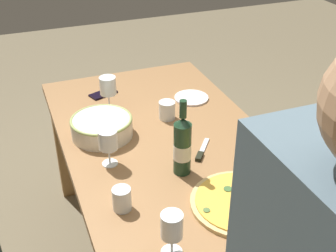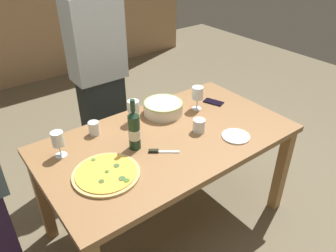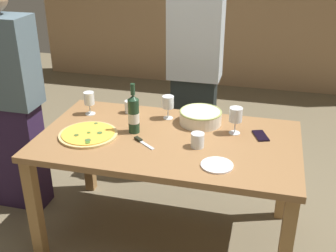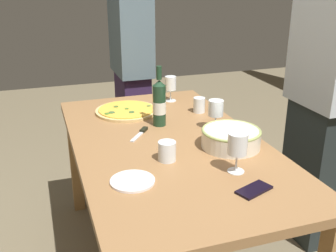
{
  "view_description": "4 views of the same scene",
  "coord_description": "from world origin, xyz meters",
  "px_view_note": "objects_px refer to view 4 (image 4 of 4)",
  "views": [
    {
      "loc": [
        -1.56,
        0.6,
        1.83
      ],
      "look_at": [
        0.0,
        0.0,
        0.83
      ],
      "focal_mm": 47.7,
      "sensor_mm": 36.0,
      "label": 1
    },
    {
      "loc": [
        -1.04,
        -1.36,
        1.9
      ],
      "look_at": [
        0.0,
        0.0,
        0.83
      ],
      "focal_mm": 34.84,
      "sensor_mm": 36.0,
      "label": 2
    },
    {
      "loc": [
        0.56,
        -2.21,
        1.92
      ],
      "look_at": [
        0.0,
        0.0,
        0.83
      ],
      "focal_mm": 44.46,
      "sensor_mm": 36.0,
      "label": 3
    },
    {
      "loc": [
        1.71,
        -0.57,
        1.53
      ],
      "look_at": [
        0.0,
        0.0,
        0.83
      ],
      "focal_mm": 42.93,
      "sensor_mm": 36.0,
      "label": 4
    }
  ],
  "objects_px": {
    "person_guest_left": "(323,99)",
    "pizza": "(127,111)",
    "wine_bottle": "(159,103)",
    "side_plate": "(132,181)",
    "person_host": "(132,70)",
    "pizza_knife": "(141,133)",
    "wine_glass_by_bottle": "(171,85)",
    "wine_glass_near_pizza": "(237,146)",
    "cup_amber": "(167,151)",
    "serving_bowl": "(231,137)",
    "cup_ceramic": "(199,105)",
    "cell_phone": "(254,190)",
    "wine_glass_far_left": "(216,110)",
    "dining_table": "(168,158)"
  },
  "relations": [
    {
      "from": "wine_glass_far_left",
      "to": "person_guest_left",
      "type": "distance_m",
      "value": 0.62
    },
    {
      "from": "cup_amber",
      "to": "cell_phone",
      "type": "xyz_separation_m",
      "value": [
        0.36,
        0.23,
        -0.04
      ]
    },
    {
      "from": "wine_glass_near_pizza",
      "to": "side_plate",
      "type": "height_order",
      "value": "wine_glass_near_pizza"
    },
    {
      "from": "serving_bowl",
      "to": "cup_ceramic",
      "type": "relative_size",
      "value": 3.18
    },
    {
      "from": "wine_bottle",
      "to": "side_plate",
      "type": "bearing_deg",
      "value": -26.98
    },
    {
      "from": "dining_table",
      "to": "wine_glass_near_pizza",
      "type": "distance_m",
      "value": 0.47
    },
    {
      "from": "wine_glass_near_pizza",
      "to": "person_host",
      "type": "relative_size",
      "value": 0.1
    },
    {
      "from": "wine_glass_by_bottle",
      "to": "wine_glass_far_left",
      "type": "xyz_separation_m",
      "value": [
        0.54,
        0.06,
        0.0
      ]
    },
    {
      "from": "pizza",
      "to": "wine_glass_near_pizza",
      "type": "bearing_deg",
      "value": 16.52
    },
    {
      "from": "side_plate",
      "to": "wine_glass_far_left",
      "type": "bearing_deg",
      "value": 127.03
    },
    {
      "from": "wine_glass_far_left",
      "to": "cup_ceramic",
      "type": "height_order",
      "value": "wine_glass_far_left"
    },
    {
      "from": "pizza",
      "to": "person_host",
      "type": "height_order",
      "value": "person_host"
    },
    {
      "from": "serving_bowl",
      "to": "wine_bottle",
      "type": "relative_size",
      "value": 0.87
    },
    {
      "from": "wine_bottle",
      "to": "cup_amber",
      "type": "distance_m",
      "value": 0.44
    },
    {
      "from": "wine_glass_near_pizza",
      "to": "cup_ceramic",
      "type": "xyz_separation_m",
      "value": [
        -0.75,
        0.15,
        -0.07
      ]
    },
    {
      "from": "pizza",
      "to": "cup_ceramic",
      "type": "bearing_deg",
      "value": 71.8
    },
    {
      "from": "side_plate",
      "to": "pizza_knife",
      "type": "bearing_deg",
      "value": 161.26
    },
    {
      "from": "serving_bowl",
      "to": "wine_glass_far_left",
      "type": "xyz_separation_m",
      "value": [
        -0.23,
        0.02,
        0.06
      ]
    },
    {
      "from": "pizza_knife",
      "to": "person_guest_left",
      "type": "xyz_separation_m",
      "value": [
        0.13,
        1.0,
        0.12
      ]
    },
    {
      "from": "dining_table",
      "to": "side_plate",
      "type": "xyz_separation_m",
      "value": [
        0.34,
        -0.26,
        0.1
      ]
    },
    {
      "from": "serving_bowl",
      "to": "side_plate",
      "type": "bearing_deg",
      "value": -70.5
    },
    {
      "from": "wine_bottle",
      "to": "serving_bowl",
      "type": "bearing_deg",
      "value": 31.28
    },
    {
      "from": "side_plate",
      "to": "person_host",
      "type": "height_order",
      "value": "person_host"
    },
    {
      "from": "wine_glass_far_left",
      "to": "side_plate",
      "type": "bearing_deg",
      "value": -52.97
    },
    {
      "from": "wine_glass_by_bottle",
      "to": "cup_amber",
      "type": "distance_m",
      "value": 0.86
    },
    {
      "from": "dining_table",
      "to": "wine_bottle",
      "type": "xyz_separation_m",
      "value": [
        -0.23,
        0.03,
        0.22
      ]
    },
    {
      "from": "wine_glass_by_bottle",
      "to": "side_plate",
      "type": "xyz_separation_m",
      "value": [
        0.95,
        -0.48,
        -0.1
      ]
    },
    {
      "from": "pizza",
      "to": "wine_glass_far_left",
      "type": "relative_size",
      "value": 2.29
    },
    {
      "from": "dining_table",
      "to": "wine_bottle",
      "type": "distance_m",
      "value": 0.32
    },
    {
      "from": "cell_phone",
      "to": "side_plate",
      "type": "bearing_deg",
      "value": -137.58
    },
    {
      "from": "cup_amber",
      "to": "person_host",
      "type": "xyz_separation_m",
      "value": [
        -1.36,
        0.18,
        0.04
      ]
    },
    {
      "from": "pizza_knife",
      "to": "wine_glass_by_bottle",
      "type": "bearing_deg",
      "value": 145.91
    },
    {
      "from": "wine_bottle",
      "to": "person_host",
      "type": "bearing_deg",
      "value": 175.27
    },
    {
      "from": "wine_glass_far_left",
      "to": "person_guest_left",
      "type": "height_order",
      "value": "person_guest_left"
    },
    {
      "from": "person_guest_left",
      "to": "pizza",
      "type": "bearing_deg",
      "value": -26.33
    },
    {
      "from": "wine_bottle",
      "to": "person_guest_left",
      "type": "relative_size",
      "value": 0.19
    },
    {
      "from": "dining_table",
      "to": "pizza_knife",
      "type": "relative_size",
      "value": 10.17
    },
    {
      "from": "dining_table",
      "to": "serving_bowl",
      "type": "height_order",
      "value": "serving_bowl"
    },
    {
      "from": "side_plate",
      "to": "dining_table",
      "type": "bearing_deg",
      "value": 142.44
    },
    {
      "from": "serving_bowl",
      "to": "person_guest_left",
      "type": "height_order",
      "value": "person_guest_left"
    },
    {
      "from": "pizza",
      "to": "cup_amber",
      "type": "relative_size",
      "value": 4.17
    },
    {
      "from": "wine_glass_near_pizza",
      "to": "cup_amber",
      "type": "relative_size",
      "value": 1.96
    },
    {
      "from": "pizza",
      "to": "person_host",
      "type": "relative_size",
      "value": 0.22
    },
    {
      "from": "serving_bowl",
      "to": "wine_glass_near_pizza",
      "type": "xyz_separation_m",
      "value": [
        0.23,
        -0.09,
        0.07
      ]
    },
    {
      "from": "cup_amber",
      "to": "dining_table",
      "type": "bearing_deg",
      "value": 160.32
    },
    {
      "from": "pizza_knife",
      "to": "person_host",
      "type": "height_order",
      "value": "person_host"
    },
    {
      "from": "wine_bottle",
      "to": "cup_amber",
      "type": "height_order",
      "value": "wine_bottle"
    },
    {
      "from": "serving_bowl",
      "to": "person_guest_left",
      "type": "relative_size",
      "value": 0.16
    },
    {
      "from": "wine_bottle",
      "to": "person_guest_left",
      "type": "distance_m",
      "value": 0.9
    },
    {
      "from": "pizza",
      "to": "wine_glass_near_pizza",
      "type": "distance_m",
      "value": 0.92
    }
  ]
}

